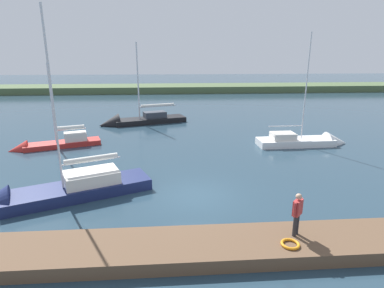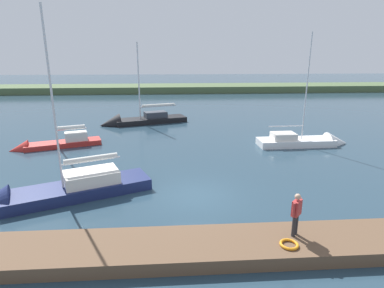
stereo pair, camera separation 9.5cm
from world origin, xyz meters
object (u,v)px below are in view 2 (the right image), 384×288
object	(u,v)px
sailboat_mid_channel	(55,195)
sailboat_behind_pier	(137,122)
life_ring_buoy	(289,244)
sailboat_far_right	(53,145)
person_on_dock	(296,212)
sailboat_outer_mooring	(308,143)

from	to	relation	value
sailboat_mid_channel	sailboat_behind_pier	bearing A→B (deg)	-120.20
life_ring_buoy	sailboat_mid_channel	world-z (taller)	sailboat_mid_channel
sailboat_behind_pier	sailboat_mid_channel	bearing A→B (deg)	64.73
sailboat_behind_pier	sailboat_far_right	world-z (taller)	sailboat_behind_pier
person_on_dock	sailboat_outer_mooring	bearing A→B (deg)	-71.58
sailboat_mid_channel	sailboat_far_right	xyz separation A→B (m)	(3.33, -9.28, -0.09)
sailboat_outer_mooring	person_on_dock	bearing A→B (deg)	-117.63
sailboat_mid_channel	sailboat_outer_mooring	world-z (taller)	sailboat_mid_channel
sailboat_behind_pier	sailboat_mid_channel	xyz separation A→B (m)	(2.22, 17.31, 0.04)
life_ring_buoy	sailboat_mid_channel	xyz separation A→B (m)	(9.79, -5.24, -0.31)
sailboat_behind_pier	sailboat_outer_mooring	size ratio (longest dim) A/B	0.97
life_ring_buoy	sailboat_mid_channel	distance (m)	11.11
life_ring_buoy	sailboat_far_right	distance (m)	19.57
life_ring_buoy	person_on_dock	xyz separation A→B (m)	(-0.43, -0.64, 0.89)
sailboat_far_right	person_on_dock	world-z (taller)	sailboat_far_right
person_on_dock	sailboat_mid_channel	bearing A→B (deg)	19.96
sailboat_mid_channel	person_on_dock	bearing A→B (deg)	132.86
sailboat_mid_channel	person_on_dock	xyz separation A→B (m)	(-10.21, 4.60, 1.20)
life_ring_buoy	sailboat_far_right	bearing A→B (deg)	-47.89
sailboat_far_right	person_on_dock	xyz separation A→B (m)	(-13.55, 13.88, 1.29)
life_ring_buoy	sailboat_far_right	xyz separation A→B (m)	(13.12, -14.52, -0.40)
sailboat_mid_channel	sailboat_outer_mooring	bearing A→B (deg)	-175.66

